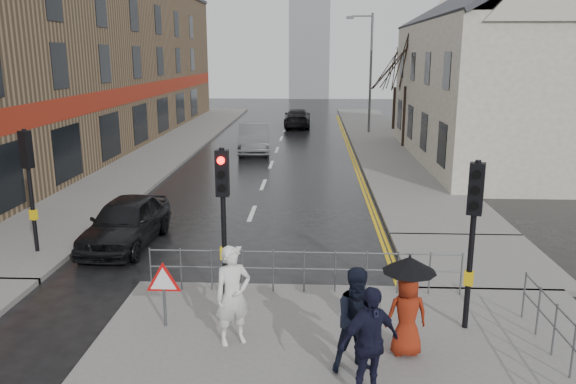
# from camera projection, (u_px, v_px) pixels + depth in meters

# --- Properties ---
(ground) EXTENTS (120.00, 120.00, 0.00)m
(ground) POSITION_uv_depth(u_px,v_px,m) (216.00, 307.00, 12.46)
(ground) COLOR black
(ground) RESTS_ON ground
(left_pavement) EXTENTS (4.00, 44.00, 0.14)m
(left_pavement) POSITION_uv_depth(u_px,v_px,m) (175.00, 143.00, 35.04)
(left_pavement) COLOR #605E5B
(left_pavement) RESTS_ON ground
(right_pavement) EXTENTS (4.00, 40.00, 0.14)m
(right_pavement) POSITION_uv_depth(u_px,v_px,m) (381.00, 139.00, 36.40)
(right_pavement) COLOR #605E5B
(right_pavement) RESTS_ON ground
(pavement_bridge_right) EXTENTS (4.00, 4.20, 0.14)m
(pavement_bridge_right) POSITION_uv_depth(u_px,v_px,m) (475.00, 260.00, 15.06)
(pavement_bridge_right) COLOR #605E5B
(pavement_bridge_right) RESTS_ON ground
(building_left_terrace) EXTENTS (8.00, 42.00, 10.00)m
(building_left_terrace) POSITION_uv_depth(u_px,v_px,m) (75.00, 62.00, 33.13)
(building_left_terrace) COLOR brown
(building_left_terrace) RESTS_ON ground
(building_right_cream) EXTENTS (9.00, 16.40, 10.10)m
(building_right_cream) POSITION_uv_depth(u_px,v_px,m) (510.00, 68.00, 28.24)
(building_right_cream) COLOR beige
(building_right_cream) RESTS_ON ground
(church_tower) EXTENTS (5.00, 5.00, 18.00)m
(church_tower) POSITION_uv_depth(u_px,v_px,m) (310.00, 25.00, 70.38)
(church_tower) COLOR gray
(church_tower) RESTS_ON ground
(traffic_signal_near_left) EXTENTS (0.28, 0.27, 3.40)m
(traffic_signal_near_left) POSITION_uv_depth(u_px,v_px,m) (223.00, 197.00, 12.05)
(traffic_signal_near_left) COLOR black
(traffic_signal_near_left) RESTS_ON near_pavement
(traffic_signal_near_right) EXTENTS (0.34, 0.33, 3.40)m
(traffic_signal_near_right) POSITION_uv_depth(u_px,v_px,m) (474.00, 216.00, 10.67)
(traffic_signal_near_right) COLOR black
(traffic_signal_near_right) RESTS_ON near_pavement
(traffic_signal_far_left) EXTENTS (0.34, 0.33, 3.40)m
(traffic_signal_far_left) POSITION_uv_depth(u_px,v_px,m) (28.00, 169.00, 15.03)
(traffic_signal_far_left) COLOR black
(traffic_signal_far_left) RESTS_ON left_pavement
(guard_railing_front) EXTENTS (7.14, 0.04, 1.00)m
(guard_railing_front) POSITION_uv_depth(u_px,v_px,m) (304.00, 262.00, 12.75)
(guard_railing_front) COLOR #595B5E
(guard_railing_front) RESTS_ON near_pavement
(guard_railing_side) EXTENTS (0.04, 4.54, 1.00)m
(guard_railing_side) POSITION_uv_depth(u_px,v_px,m) (575.00, 340.00, 9.30)
(guard_railing_side) COLOR #595B5E
(guard_railing_side) RESTS_ON near_pavement
(warning_sign) EXTENTS (0.80, 0.07, 1.35)m
(warning_sign) POSITION_uv_depth(u_px,v_px,m) (163.00, 284.00, 11.07)
(warning_sign) COLOR #595B5E
(warning_sign) RESTS_ON near_pavement
(street_lamp) EXTENTS (1.83, 0.25, 8.00)m
(street_lamp) POSITION_uv_depth(u_px,v_px,m) (368.00, 65.00, 38.23)
(street_lamp) COLOR #595B5E
(street_lamp) RESTS_ON right_pavement
(tree_near) EXTENTS (2.40, 2.40, 6.58)m
(tree_near) POSITION_uv_depth(u_px,v_px,m) (408.00, 60.00, 32.24)
(tree_near) COLOR black
(tree_near) RESTS_ON right_pavement
(tree_far) EXTENTS (2.40, 2.40, 5.64)m
(tree_far) POSITION_uv_depth(u_px,v_px,m) (396.00, 69.00, 40.15)
(tree_far) COLOR black
(tree_far) RESTS_ON right_pavement
(pedestrian_a) EXTENTS (0.83, 0.73, 1.91)m
(pedestrian_a) POSITION_uv_depth(u_px,v_px,m) (233.00, 296.00, 10.41)
(pedestrian_a) COLOR silver
(pedestrian_a) RESTS_ON near_pavement
(pedestrian_b) EXTENTS (1.05, 0.91, 1.86)m
(pedestrian_b) POSITION_uv_depth(u_px,v_px,m) (359.00, 320.00, 9.49)
(pedestrian_b) COLOR black
(pedestrian_b) RESTS_ON near_pavement
(pedestrian_with_umbrella) EXTENTS (0.96, 0.96, 1.87)m
(pedestrian_with_umbrella) POSITION_uv_depth(u_px,v_px,m) (408.00, 299.00, 9.98)
(pedestrian_with_umbrella) COLOR maroon
(pedestrian_with_umbrella) RESTS_ON near_pavement
(pedestrian_d) EXTENTS (1.18, 0.95, 1.87)m
(pedestrian_d) POSITION_uv_depth(u_px,v_px,m) (369.00, 343.00, 8.73)
(pedestrian_d) COLOR black
(pedestrian_d) RESTS_ON near_pavement
(car_parked) EXTENTS (1.90, 4.26, 1.42)m
(car_parked) POSITION_uv_depth(u_px,v_px,m) (126.00, 222.00, 16.31)
(car_parked) COLOR black
(car_parked) RESTS_ON ground
(car_mid) EXTENTS (2.11, 4.98, 1.60)m
(car_mid) POSITION_uv_depth(u_px,v_px,m) (254.00, 139.00, 31.81)
(car_mid) COLOR #505355
(car_mid) RESTS_ON ground
(car_far) EXTENTS (2.02, 4.86, 1.40)m
(car_far) POSITION_uv_depth(u_px,v_px,m) (297.00, 118.00, 42.92)
(car_far) COLOR black
(car_far) RESTS_ON ground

